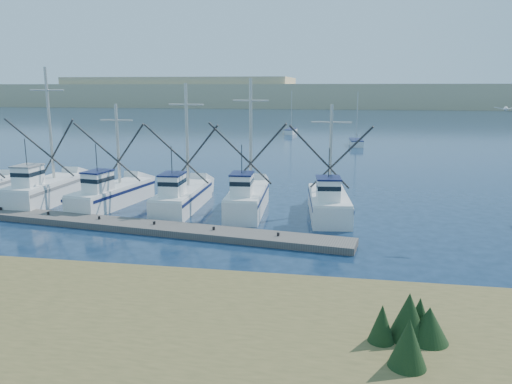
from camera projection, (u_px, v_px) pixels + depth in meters
ground at (256, 267)px, 24.83m from camera, size 500.00×500.00×0.00m
floating_dock at (113, 224)px, 31.97m from camera, size 30.89×6.32×0.41m
dune_ridge at (336, 95)px, 226.20m from camera, size 360.00×60.00×10.00m
trawler_fleet at (144, 196)px, 36.58m from camera, size 30.20×8.46×10.28m
sailboat_near at (356, 143)px, 75.91m from camera, size 2.11×5.36×8.10m
sailboat_far at (291, 131)px, 95.21m from camera, size 1.94×5.55×8.10m
flying_gull at (506, 108)px, 28.84m from camera, size 1.25×0.23×0.23m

